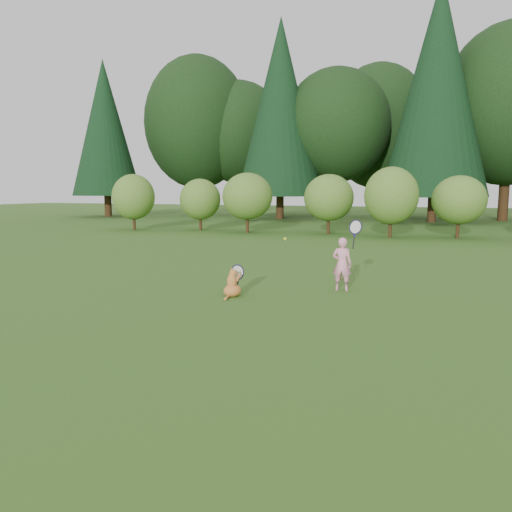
% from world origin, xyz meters
% --- Properties ---
extents(ground, '(100.00, 100.00, 0.00)m').
position_xyz_m(ground, '(0.00, 0.00, 0.00)').
color(ground, '#215417').
rests_on(ground, ground).
extents(shrub_row, '(28.00, 3.00, 2.80)m').
position_xyz_m(shrub_row, '(0.00, 13.00, 1.40)').
color(shrub_row, '#4E7123').
rests_on(shrub_row, ground).
extents(woodland_backdrop, '(48.00, 10.00, 15.00)m').
position_xyz_m(woodland_backdrop, '(0.00, 23.00, 7.50)').
color(woodland_backdrop, black).
rests_on(woodland_backdrop, ground).
extents(child, '(0.58, 0.37, 1.54)m').
position_xyz_m(child, '(1.70, 1.54, 0.54)').
color(child, pink).
rests_on(child, ground).
extents(cat, '(0.46, 0.70, 0.71)m').
position_xyz_m(cat, '(-0.09, 0.36, 0.27)').
color(cat, '#BE7A24').
rests_on(cat, ground).
extents(tennis_ball, '(0.06, 0.06, 0.06)m').
position_xyz_m(tennis_ball, '(0.46, 1.83, 0.94)').
color(tennis_ball, yellow).
rests_on(tennis_ball, ground).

